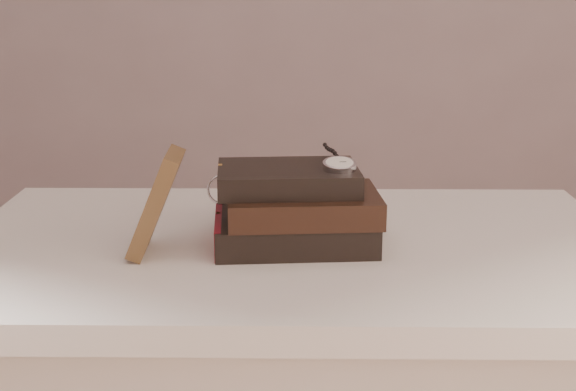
{
  "coord_description": "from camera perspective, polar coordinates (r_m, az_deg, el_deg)",
  "views": [
    {
      "loc": [
        0.01,
        -0.78,
        1.14
      ],
      "look_at": [
        -0.01,
        0.33,
        0.82
      ],
      "focal_mm": 49.9,
      "sensor_mm": 36.0,
      "label": 1
    }
  ],
  "objects": [
    {
      "name": "eyeglasses",
      "position": [
        1.23,
        -3.57,
        0.5
      ],
      "size": [
        0.1,
        0.12,
        0.05
      ],
      "color": "silver",
      "rests_on": "book_stack"
    },
    {
      "name": "pocket_watch",
      "position": [
        1.14,
        3.64,
        2.28
      ],
      "size": [
        0.05,
        0.15,
        0.02
      ],
      "color": "silver",
      "rests_on": "book_stack"
    },
    {
      "name": "book_stack",
      "position": [
        1.16,
        0.56,
        -0.99
      ],
      "size": [
        0.25,
        0.18,
        0.12
      ],
      "color": "black",
      "rests_on": "table"
    },
    {
      "name": "journal",
      "position": [
        1.14,
        -9.38,
        -0.51
      ],
      "size": [
        0.08,
        0.1,
        0.15
      ],
      "primitive_type": "cube",
      "rotation": [
        0.0,
        0.4,
        0.04
      ],
      "color": "#422D19",
      "rests_on": "table"
    },
    {
      "name": "table",
      "position": [
        1.23,
        0.28,
        -7.33
      ],
      "size": [
        1.0,
        0.6,
        0.75
      ],
      "color": "silver",
      "rests_on": "ground"
    }
  ]
}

